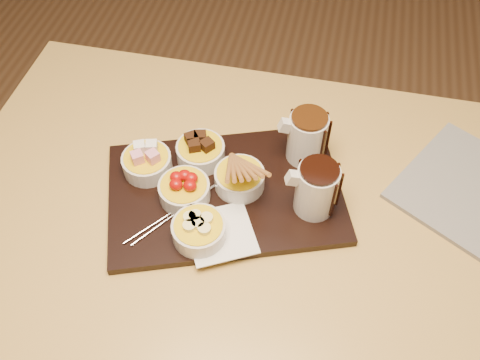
% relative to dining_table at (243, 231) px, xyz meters
% --- Properties ---
extents(ground, '(5.00, 5.00, 0.00)m').
position_rel_dining_table_xyz_m(ground, '(0.00, 0.00, -0.65)').
color(ground, brown).
rests_on(ground, ground).
extents(dining_table, '(1.20, 0.80, 0.75)m').
position_rel_dining_table_xyz_m(dining_table, '(0.00, 0.00, 0.00)').
color(dining_table, tan).
rests_on(dining_table, ground).
extents(serving_board, '(0.53, 0.44, 0.02)m').
position_rel_dining_table_xyz_m(serving_board, '(-0.04, 0.01, 0.11)').
color(serving_board, black).
rests_on(serving_board, dining_table).
extents(napkin, '(0.16, 0.16, 0.00)m').
position_rel_dining_table_xyz_m(napkin, '(-0.02, -0.09, 0.12)').
color(napkin, white).
rests_on(napkin, serving_board).
extents(bowl_marshmallows, '(0.10, 0.10, 0.04)m').
position_rel_dining_table_xyz_m(bowl_marshmallows, '(-0.21, 0.03, 0.14)').
color(bowl_marshmallows, beige).
rests_on(bowl_marshmallows, serving_board).
extents(bowl_cake, '(0.10, 0.10, 0.04)m').
position_rel_dining_table_xyz_m(bowl_cake, '(-0.11, 0.08, 0.14)').
color(bowl_cake, beige).
rests_on(bowl_cake, serving_board).
extents(bowl_strawberries, '(0.10, 0.10, 0.04)m').
position_rel_dining_table_xyz_m(bowl_strawberries, '(-0.11, -0.02, 0.14)').
color(bowl_strawberries, beige).
rests_on(bowl_strawberries, serving_board).
extents(bowl_biscotti, '(0.10, 0.10, 0.04)m').
position_rel_dining_table_xyz_m(bowl_biscotti, '(-0.01, 0.03, 0.14)').
color(bowl_biscotti, beige).
rests_on(bowl_biscotti, serving_board).
extents(bowl_bananas, '(0.10, 0.10, 0.04)m').
position_rel_dining_table_xyz_m(bowl_bananas, '(-0.06, -0.10, 0.14)').
color(bowl_bananas, beige).
rests_on(bowl_bananas, serving_board).
extents(pitcher_dark_chocolate, '(0.10, 0.10, 0.11)m').
position_rel_dining_table_xyz_m(pitcher_dark_chocolate, '(0.14, 0.01, 0.17)').
color(pitcher_dark_chocolate, silver).
rests_on(pitcher_dark_chocolate, serving_board).
extents(pitcher_milk_chocolate, '(0.10, 0.10, 0.11)m').
position_rel_dining_table_xyz_m(pitcher_milk_chocolate, '(0.10, 0.14, 0.17)').
color(pitcher_milk_chocolate, silver).
rests_on(pitcher_milk_chocolate, serving_board).
extents(fondue_skewers, '(0.22, 0.18, 0.01)m').
position_rel_dining_table_xyz_m(fondue_skewers, '(-0.11, -0.05, 0.12)').
color(fondue_skewers, silver).
rests_on(fondue_skewers, serving_board).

